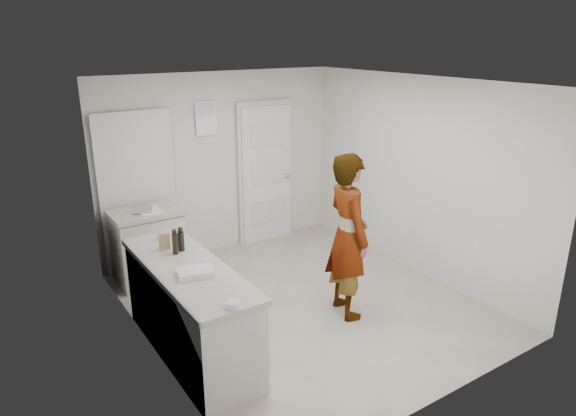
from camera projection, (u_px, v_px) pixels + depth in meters
ground at (302, 303)px, 5.95m from camera, size 4.00×4.00×0.00m
room_shell at (212, 182)px, 7.07m from camera, size 4.00×4.00×4.00m
main_counter at (190, 314)px, 4.90m from camera, size 0.64×1.96×0.93m
side_counter at (149, 248)px, 6.38m from camera, size 0.84×0.61×0.93m
person at (348, 236)px, 5.48m from camera, size 0.57×0.74×1.82m
cake_mix_box at (164, 241)px, 5.09m from camera, size 0.10×0.05×0.17m
spice_jar at (160, 236)px, 5.34m from camera, size 0.05×0.05×0.08m
oil_cruet_a at (181, 239)px, 5.04m from camera, size 0.06×0.06×0.25m
oil_cruet_b at (175, 242)px, 4.96m from camera, size 0.06×0.06×0.26m
baking_dish at (196, 273)px, 4.55m from camera, size 0.36×0.29×0.06m
egg_bowl at (233, 304)px, 4.02m from camera, size 0.12×0.12×0.05m
papers at (149, 210)px, 6.22m from camera, size 0.27×0.34×0.01m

